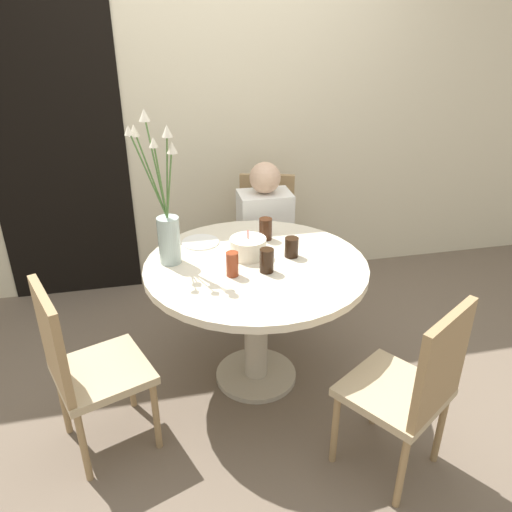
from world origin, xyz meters
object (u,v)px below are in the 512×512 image
(drink_glass_0, at_px, (267,260))
(drink_glass_1, at_px, (266,229))
(chair_right_flank, at_px, (413,385))
(flower_vase, at_px, (166,219))
(drink_glass_3, at_px, (292,247))
(drink_glass_2, at_px, (232,264))
(birthday_cake, at_px, (248,247))
(side_plate, at_px, (200,242))
(chair_far_back, at_px, (266,233))
(person_boy, at_px, (264,244))
(chair_left_flank, at_px, (82,363))

(drink_glass_0, relative_size, drink_glass_1, 0.98)
(chair_right_flank, xyz_separation_m, flower_vase, (-0.94, 0.89, 0.48))
(drink_glass_3, bearing_deg, chair_right_flank, -69.68)
(drink_glass_1, height_order, drink_glass_2, same)
(drink_glass_0, height_order, drink_glass_3, drink_glass_0)
(birthday_cake, distance_m, side_plate, 0.32)
(chair_right_flank, xyz_separation_m, birthday_cake, (-0.53, 0.87, 0.29))
(birthday_cake, height_order, drink_glass_0, birthday_cake)
(chair_right_flank, relative_size, drink_glass_0, 7.36)
(chair_far_back, relative_size, person_boy, 0.85)
(chair_right_flank, distance_m, drink_glass_1, 1.17)
(chair_left_flank, relative_size, chair_right_flank, 1.00)
(drink_glass_2, relative_size, drink_glass_3, 1.18)
(flower_vase, height_order, drink_glass_0, flower_vase)
(chair_far_back, distance_m, flower_vase, 1.16)
(drink_glass_3, bearing_deg, side_plate, 148.99)
(chair_far_back, bearing_deg, chair_left_flank, -116.12)
(side_plate, xyz_separation_m, drink_glass_0, (0.28, -0.41, 0.06))
(drink_glass_3, bearing_deg, chair_far_back, 85.42)
(side_plate, bearing_deg, chair_left_flank, -133.91)
(person_boy, bearing_deg, flower_vase, -136.22)
(flower_vase, relative_size, drink_glass_0, 6.28)
(drink_glass_0, relative_size, person_boy, 0.12)
(drink_glass_3, height_order, person_boy, person_boy)
(birthday_cake, bearing_deg, chair_right_flank, -58.75)
(chair_far_back, relative_size, chair_right_flank, 1.00)
(drink_glass_3, bearing_deg, drink_glass_1, 108.66)
(chair_far_back, xyz_separation_m, drink_glass_3, (-0.07, -0.85, 0.29))
(chair_far_back, height_order, birthday_cake, chair_far_back)
(drink_glass_0, height_order, drink_glass_1, drink_glass_1)
(drink_glass_0, bearing_deg, flower_vase, 156.11)
(chair_far_back, height_order, drink_glass_1, chair_far_back)
(birthday_cake, height_order, drink_glass_3, birthday_cake)
(chair_left_flank, relative_size, birthday_cake, 4.69)
(chair_right_flank, relative_size, flower_vase, 1.17)
(side_plate, relative_size, drink_glass_3, 1.98)
(birthday_cake, bearing_deg, person_boy, 69.34)
(birthday_cake, relative_size, person_boy, 0.18)
(side_plate, bearing_deg, chair_far_back, 48.32)
(chair_right_flank, distance_m, drink_glass_2, 0.98)
(chair_far_back, relative_size, drink_glass_0, 7.36)
(side_plate, height_order, drink_glass_0, drink_glass_0)
(drink_glass_0, bearing_deg, drink_glass_2, -178.56)
(birthday_cake, xyz_separation_m, drink_glass_2, (-0.12, -0.19, 0.01))
(flower_vase, bearing_deg, side_plate, 47.38)
(side_plate, bearing_deg, flower_vase, -132.62)
(birthday_cake, relative_size, drink_glass_2, 1.54)
(chair_left_flank, xyz_separation_m, drink_glass_1, (0.98, 0.61, 0.30))
(drink_glass_1, bearing_deg, chair_far_back, 76.12)
(drink_glass_1, bearing_deg, flower_vase, -162.55)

